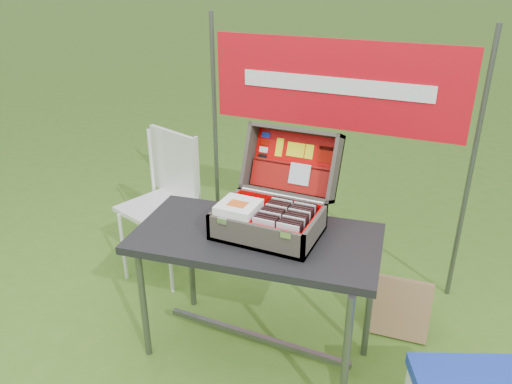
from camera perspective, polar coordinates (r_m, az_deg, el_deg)
The scene contains 91 objects.
ground at distance 2.85m, azimuth 0.70°, elevation -19.28°, with size 80.00×80.00×0.00m, color #3E671C.
table at distance 2.68m, azimuth 0.03°, elevation -11.99°, with size 1.21×0.61×0.76m, color black, non-canonical shape.
table_top at distance 2.48m, azimuth 0.03°, elevation -5.34°, with size 1.21×0.61×0.04m, color black.
table_leg_fl at distance 2.76m, azimuth -12.79°, elevation -12.00°, with size 0.04×0.04×0.72m, color #59595B.
table_leg_fr at distance 2.39m, azimuth 10.19°, elevation -18.64°, with size 0.04×0.04×0.72m, color #59595B.
table_leg_bl at distance 3.09m, azimuth -7.46°, elevation -7.21°, with size 0.04×0.04×0.72m, color #59595B.
table_leg_br at distance 2.76m, azimuth 12.86°, elevation -12.07°, with size 0.04×0.04×0.72m, color #59595B.
table_brace at distance 2.84m, azimuth 0.03°, elevation -16.18°, with size 1.06×0.03×0.03m, color #59595B.
suitcase at distance 2.43m, azimuth 2.00°, elevation 0.33°, with size 0.50×0.51×0.44m, color #655B4E, non-canonical shape.
suitcase_base_bottom at distance 2.48m, azimuth 1.40°, elevation -4.59°, with size 0.50×0.35×0.02m, color #655B4E.
suitcase_base_wall_front at distance 2.32m, azimuth -0.21°, elevation -5.23°, with size 0.50×0.02×0.13m, color #655B4E.
suitcase_base_wall_back at distance 2.59m, azimuth 2.86°, elevation -1.83°, with size 0.50×0.02×0.13m, color #655B4E.
suitcase_base_wall_left at distance 2.54m, azimuth -3.55°, elevation -2.39°, with size 0.02×0.35×0.13m, color #655B4E.
suitcase_base_wall_right at distance 2.38m, azimuth 6.72°, elevation -4.53°, with size 0.02×0.35×0.13m, color #655B4E.
suitcase_liner_floor at distance 2.47m, azimuth 1.40°, elevation -4.34°, with size 0.46×0.32×0.01m, color red.
suitcase_latch_left at distance 2.34m, azimuth -3.87°, elevation -3.33°, with size 0.05×0.01×0.03m, color silver.
suitcase_latch_right at distance 2.23m, azimuth 3.43°, elevation -4.92°, with size 0.05×0.01×0.03m, color silver.
suitcase_hinge at distance 2.57m, azimuth 2.97°, elevation -0.42°, with size 0.02×0.02×0.45m, color silver.
suitcase_lid_back at distance 2.68m, azimuth 4.45°, elevation 3.38°, with size 0.50×0.35×0.02m, color #655B4E.
suitcase_lid_rim_far at distance 2.63m, azimuth 4.65°, elevation 7.04°, with size 0.50×0.02×0.13m, color #655B4E.
suitcase_lid_rim_near at distance 2.63m, azimuth 3.49°, elevation -0.18°, with size 0.50×0.02×0.13m, color #655B4E.
suitcase_lid_rim_left at distance 2.71m, azimuth -0.67°, elevation 4.19°, with size 0.02×0.35×0.13m, color #655B4E.
suitcase_lid_rim_right at distance 2.56m, azimuth 9.08°, elevation 2.60°, with size 0.02×0.35×0.13m, color #655B4E.
suitcase_lid_liner at distance 2.67m, azimuth 4.36°, elevation 3.39°, with size 0.45×0.31×0.01m, color red.
suitcase_liner_wall_front at distance 2.32m, azimuth -0.08°, elevation -4.88°, with size 0.46×0.01×0.11m, color red.
suitcase_liner_wall_back at distance 2.57m, azimuth 2.76°, elevation -1.76°, with size 0.46×0.01×0.11m, color red.
suitcase_liner_wall_left at distance 2.53m, azimuth -3.30°, elevation -2.24°, with size 0.01×0.32×0.11m, color red.
suitcase_liner_wall_right at distance 2.38m, azimuth 6.44°, elevation -4.27°, with size 0.01×0.32×0.11m, color red.
suitcase_lid_pocket at distance 2.65m, azimuth 3.96°, elevation 1.66°, with size 0.44×0.14×0.03m, color maroon.
suitcase_pocket_edge at distance 2.64m, azimuth 4.16°, elevation 3.18°, with size 0.43×0.02×0.02m, color maroon.
suitcase_pocket_cd at distance 2.62m, azimuth 5.01°, elevation 2.05°, with size 0.11×0.11×0.01m, color silver.
lid_sticker_cc_a at distance 2.72m, azimuth 1.13°, elevation 6.53°, with size 0.05×0.03×0.00m, color #1933B2.
lid_sticker_cc_b at distance 2.72m, azimuth 1.00°, elevation 5.70°, with size 0.05×0.03×0.00m, color #A10C00.
lid_sticker_cc_c at distance 2.72m, azimuth 0.87°, elevation 4.87°, with size 0.05×0.03×0.00m, color white.
lid_sticker_cc_d at distance 2.72m, azimuth 0.74°, elevation 4.04°, with size 0.05×0.03×0.00m, color black.
lid_card_neon_tall at distance 2.69m, azimuth 2.69°, elevation 5.13°, with size 0.04×0.10×0.00m, color yellow.
lid_card_neon_main at distance 2.66m, azimuth 4.56°, elevation 4.84°, with size 0.10×0.08×0.00m, color yellow.
lid_card_neon_small at distance 2.64m, azimuth 6.10°, elevation 4.60°, with size 0.04×0.08×0.00m, color yellow.
lid_sticker_band at distance 2.61m, azimuth 7.95°, elevation 4.30°, with size 0.09×0.09×0.00m, color #A10C00.
lid_sticker_band_bar at distance 2.61m, azimuth 8.05°, elevation 4.95°, with size 0.08×0.02×0.00m, color black.
cd_left_0 at distance 2.32m, azimuth 0.84°, elevation -4.53°, with size 0.11×0.01×0.13m, color silver.
cd_left_1 at distance 2.34m, azimuth 1.03°, elevation -4.31°, with size 0.11×0.01×0.13m, color black.
cd_left_2 at distance 2.35m, azimuth 1.22°, elevation -4.10°, with size 0.11×0.01×0.13m, color black.
cd_left_3 at distance 2.37m, azimuth 1.41°, elevation -3.89°, with size 0.11×0.01×0.13m, color black.
cd_left_4 at distance 2.39m, azimuth 1.59°, elevation -3.69°, with size 0.11×0.01×0.13m, color silver.
cd_left_5 at distance 2.40m, azimuth 1.77°, elevation -3.48°, with size 0.11×0.01×0.13m, color black.
cd_left_6 at distance 2.42m, azimuth 1.95°, elevation -3.28°, with size 0.11×0.01×0.13m, color black.
cd_left_7 at distance 2.43m, azimuth 2.13°, elevation -3.09°, with size 0.11×0.01×0.13m, color black.
cd_left_8 at distance 2.45m, azimuth 2.30°, elevation -2.89°, with size 0.11×0.01×0.13m, color silver.
cd_left_9 at distance 2.47m, azimuth 2.47°, elevation -2.70°, with size 0.11×0.01×0.13m, color black.
cd_left_10 at distance 2.48m, azimuth 2.64°, elevation -2.51°, with size 0.11×0.01×0.13m, color black.
cd_left_11 at distance 2.50m, azimuth 2.81°, elevation -2.32°, with size 0.11×0.01×0.13m, color black.
cd_left_12 at distance 2.51m, azimuth 2.97°, elevation -2.13°, with size 0.11×0.01×0.13m, color silver.
cd_left_13 at distance 2.53m, azimuth 3.13°, elevation -1.95°, with size 0.11×0.01×0.13m, color black.
cd_right_0 at distance 2.28m, azimuth 3.61°, elevation -5.12°, with size 0.11×0.01×0.13m, color silver.
cd_right_1 at distance 2.30m, azimuth 3.78°, elevation -4.90°, with size 0.11×0.01×0.13m, color black.
cd_right_2 at distance 2.32m, azimuth 3.95°, elevation -4.68°, with size 0.11×0.01×0.13m, color black.
cd_right_3 at distance 2.33m, azimuth 4.12°, elevation -4.46°, with size 0.11×0.01×0.13m, color black.
cd_right_4 at distance 2.35m, azimuth 4.29°, elevation -4.25°, with size 0.11×0.01×0.13m, color silver.
cd_right_5 at distance 2.36m, azimuth 4.46°, elevation -4.04°, with size 0.11×0.01×0.13m, color black.
cd_right_6 at distance 2.38m, azimuth 4.62°, elevation -3.83°, with size 0.11×0.01×0.13m, color black.
cd_right_7 at distance 2.40m, azimuth 4.78°, elevation -3.63°, with size 0.11×0.01×0.13m, color black.
cd_right_8 at distance 2.41m, azimuth 4.94°, elevation -3.42°, with size 0.11×0.01×0.13m, color silver.
cd_right_9 at distance 2.43m, azimuth 5.09°, elevation -3.23°, with size 0.11×0.01×0.13m, color black.
cd_right_10 at distance 2.45m, azimuth 5.25°, elevation -3.03°, with size 0.11×0.01×0.13m, color black.
cd_right_11 at distance 2.46m, azimuth 5.40°, elevation -2.83°, with size 0.11×0.01×0.13m, color black.
cd_right_12 at distance 2.48m, azimuth 5.55°, elevation -2.64°, with size 0.11×0.01×0.13m, color silver.
cd_right_13 at distance 2.50m, azimuth 5.69°, elevation -2.45°, with size 0.11×0.01×0.13m, color black.
songbook_0 at distance 2.41m, azimuth -2.00°, elevation -2.08°, with size 0.19×0.19×0.01m, color white.
songbook_1 at distance 2.41m, azimuth -2.00°, elevation -1.98°, with size 0.19×0.19×0.01m, color white.
songbook_2 at distance 2.41m, azimuth -2.01°, elevation -1.87°, with size 0.19×0.19×0.01m, color white.
songbook_3 at distance 2.41m, azimuth -2.01°, elevation -1.76°, with size 0.19×0.19×0.01m, color white.
songbook_4 at distance 2.40m, azimuth -2.01°, elevation -1.66°, with size 0.19×0.19×0.01m, color white.
songbook_5 at distance 2.40m, azimuth -2.01°, elevation -1.55°, with size 0.19×0.19×0.01m, color white.
songbook_6 at distance 2.40m, azimuth -2.01°, elevation -1.44°, with size 0.19×0.19×0.01m, color white.
songbook_7 at distance 2.40m, azimuth -2.01°, elevation -1.34°, with size 0.19×0.19×0.01m, color white.
songbook_graphic at distance 2.39m, azimuth -2.12°, elevation -1.35°, with size 0.09×0.07×0.00m, color #D85919.
chair at distance 3.39m, azimuth -10.98°, elevation -1.96°, with size 0.44×0.48×0.97m, color silver, non-canonical shape.
chair_seat at distance 3.39m, azimuth -11.00°, elevation -1.80°, with size 0.44×0.44×0.03m, color silver.
chair_backrest at distance 3.44m, azimuth -9.37°, elevation 3.21°, with size 0.44×0.03×0.46m, color silver.
chair_leg_fl at distance 3.48m, azimuth -14.96°, elevation -6.10°, with size 0.02×0.02×0.49m, color silver.
chair_leg_fr at distance 3.28m, azimuth -9.78°, elevation -7.61°, with size 0.02×0.02×0.49m, color silver.
chair_leg_bl at distance 3.73m, azimuth -11.45°, elevation -3.48°, with size 0.02×0.02×0.49m, color silver.
chair_leg_br at distance 3.55m, azimuth -6.48°, elevation -4.71°, with size 0.02×0.02×0.49m, color silver.
chair_upright_left at distance 3.55m, azimuth -11.89°, elevation 3.48°, with size 0.02×0.02×0.46m, color silver.
chair_upright_right at distance 3.35m, azimuth -6.68°, elevation 2.58°, with size 0.02×0.02×0.46m, color silver.
cardboard_box at distance 3.06m, azimuth 16.17°, elevation -12.65°, with size 0.33×0.05×0.35m, color olive.
banner_post_left at distance 3.60m, azimuth -4.66°, elevation 6.34°, with size 0.03×0.03×1.70m, color #59595B.
banner_post_right at distance 3.19m, azimuth 23.27°, elevation 1.87°, with size 0.03×0.03×1.70m, color #59595B.
banner at distance 3.16m, azimuth 8.96°, elevation 11.98°, with size 1.60×0.01×0.55m, color red.
banner_text at distance 3.14m, azimuth 8.89°, elevation 11.94°, with size 1.20×0.00×0.10m, color white.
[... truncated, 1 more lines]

